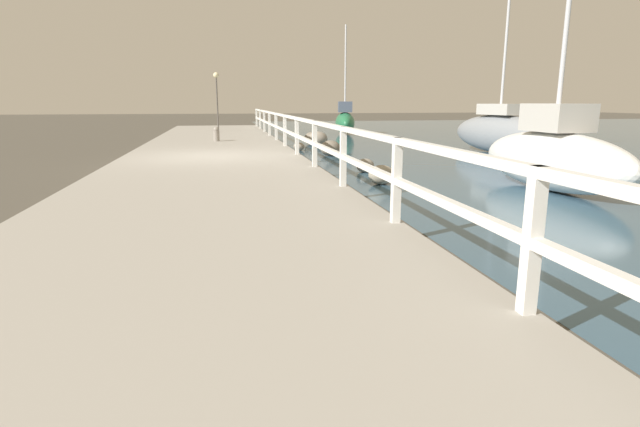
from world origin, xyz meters
name	(u,v)px	position (x,y,z in m)	size (l,w,h in m)	color
ground_plane	(213,165)	(0.00, 0.00, 0.00)	(120.00, 120.00, 0.00)	#4C473D
dock_walkway	(213,161)	(0.00, 0.00, 0.12)	(4.78, 36.00, 0.25)	#9E998E
railing	(297,129)	(2.29, 0.00, 0.94)	(0.10, 32.50, 1.02)	white
boulder_far_strip	(313,138)	(3.80, 6.01, 0.25)	(0.67, 0.60, 0.50)	slate
boulder_mid_strip	(381,175)	(3.47, -3.91, 0.20)	(0.54, 0.49, 0.40)	gray
boulder_water_edge	(299,147)	(2.88, 3.56, 0.15)	(0.39, 0.35, 0.29)	gray
boulder_upstream	(365,165)	(3.64, -2.08, 0.17)	(0.44, 0.40, 0.33)	gray
boulder_downstream	(330,148)	(3.62, 1.80, 0.24)	(0.65, 0.58, 0.48)	slate
boulder_near_dock	(318,139)	(3.87, 5.28, 0.28)	(0.75, 0.68, 0.56)	gray
mooring_bollard	(216,134)	(0.06, 5.29, 0.51)	(0.23, 0.23, 0.52)	gray
dock_lamp	(217,87)	(0.10, 11.71, 2.37)	(0.27, 0.27, 2.81)	#514C47
sailboat_gray	(499,132)	(9.30, 1.58, 0.70)	(1.71, 4.59, 6.02)	gray
sailboat_green	(345,121)	(6.66, 12.28, 0.69)	(1.58, 3.27, 5.49)	#236B42
sailboat_white	(553,156)	(6.48, -5.17, 0.66)	(1.38, 4.05, 6.89)	white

